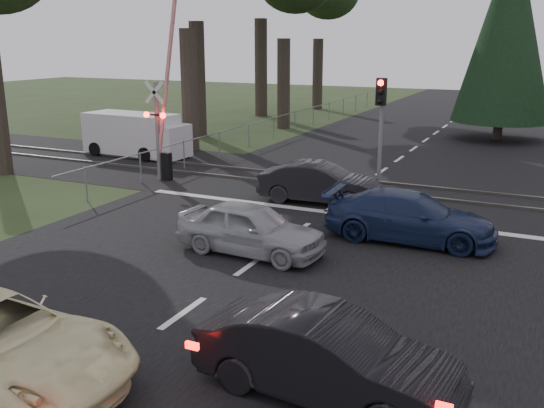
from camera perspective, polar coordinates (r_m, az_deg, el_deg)
The scene contains 15 objects.
ground at distance 12.52m, azimuth -8.37°, elevation -10.15°, with size 120.00×120.00×0.00m, color #2B3A1A.
road at distance 21.06m, azimuth 6.72°, elevation 0.48°, with size 14.00×100.00×0.01m, color black.
rail_corridor at distance 22.91m, azimuth 8.32°, elevation 1.63°, with size 120.00×8.00×0.01m, color black.
stop_line at distance 19.42m, azimuth 5.01°, elevation -0.72°, with size 13.00×0.35×0.00m, color silver.
rail_near at distance 22.16m, azimuth 7.72°, elevation 1.31°, with size 120.00×0.12×0.10m, color #59544C.
rail_far at distance 23.65m, azimuth 8.90°, elevation 2.14°, with size 120.00×0.12×0.10m, color #59544C.
crossing_signal at distance 23.74m, azimuth -10.29°, elevation 7.06°, with size 1.62×0.38×6.96m.
traffic_signal_center at distance 20.90m, azimuth 10.18°, elevation 8.06°, with size 0.32×0.48×4.10m.
conifer_tree at distance 35.48m, azimuth 21.32°, elevation 15.30°, with size 5.20×5.20×11.00m.
fence_left at distance 35.27m, azimuth 1.19°, elevation 6.53°, with size 0.10×36.00×1.20m, color slate, non-canonical shape.
dark_hatchback at distance 9.51m, azimuth 5.21°, elevation -14.16°, with size 1.43×4.09×1.35m, color black.
silver_car at distance 15.46m, azimuth -2.00°, elevation -2.34°, with size 1.57×3.90×1.33m, color #999CA0.
blue_sedan at distance 16.87m, azimuth 12.86°, elevation -1.20°, with size 1.87×4.60×1.33m, color #182448.
dark_car_far at distance 20.38m, azimuth 4.52°, elevation 1.96°, with size 1.42×4.06×1.34m, color black.
white_van at distance 29.20m, azimuth -12.49°, elevation 6.37°, with size 5.19×2.16×2.00m.
Camera 1 is at (6.38, -9.35, 5.33)m, focal length 40.00 mm.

